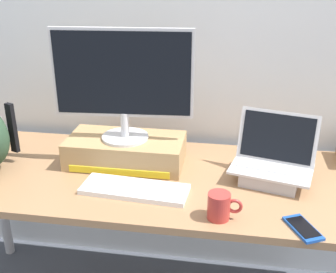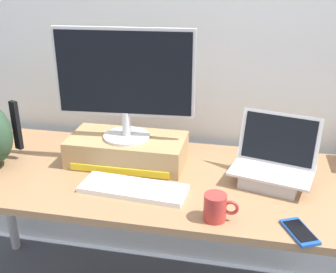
{
  "view_description": "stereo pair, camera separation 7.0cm",
  "coord_description": "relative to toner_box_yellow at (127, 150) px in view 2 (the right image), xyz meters",
  "views": [
    {
      "loc": [
        0.25,
        -1.53,
        1.59
      ],
      "look_at": [
        0.0,
        0.0,
        0.93
      ],
      "focal_mm": 45.17,
      "sensor_mm": 36.0,
      "label": 1
    },
    {
      "loc": [
        0.31,
        -1.52,
        1.59
      ],
      "look_at": [
        0.0,
        0.0,
        0.93
      ],
      "focal_mm": 45.17,
      "sensor_mm": 36.0,
      "label": 2
    }
  ],
  "objects": [
    {
      "name": "back_wall",
      "position": [
        0.2,
        0.36,
        0.49
      ],
      "size": [
        7.0,
        0.1,
        2.6
      ],
      "primitive_type": "cube",
      "color": "silver",
      "rests_on": "ground"
    },
    {
      "name": "desk",
      "position": [
        0.2,
        -0.09,
        -0.13
      ],
      "size": [
        2.08,
        0.72,
        0.75
      ],
      "color": "#99704C",
      "rests_on": "ground"
    },
    {
      "name": "open_laptop",
      "position": [
        0.62,
        -0.05,
        -0.0
      ],
      "size": [
        0.36,
        0.29,
        0.27
      ],
      "rotation": [
        0.0,
        0.0,
        -0.24
      ],
      "color": "#ADADB2",
      "rests_on": "desk"
    },
    {
      "name": "coffee_mug",
      "position": [
        0.43,
        -0.37,
        -0.01
      ],
      "size": [
        0.12,
        0.08,
        0.1
      ],
      "color": "#B2332D",
      "rests_on": "desk"
    },
    {
      "name": "external_keyboard",
      "position": [
        0.09,
        -0.24,
        -0.05
      ],
      "size": [
        0.42,
        0.18,
        0.02
      ],
      "rotation": [
        0.0,
        0.0,
        -0.07
      ],
      "color": "white",
      "rests_on": "desk"
    },
    {
      "name": "cell_phone",
      "position": [
        0.71,
        -0.39,
        -0.05
      ],
      "size": [
        0.13,
        0.16,
        0.01
      ],
      "rotation": [
        0.0,
        0.0,
        0.45
      ],
      "color": "#19479E",
      "rests_on": "desk"
    },
    {
      "name": "toner_box_yellow",
      "position": [
        0.0,
        0.0,
        0.0
      ],
      "size": [
        0.5,
        0.26,
        0.12
      ],
      "color": "#A88456",
      "rests_on": "desk"
    },
    {
      "name": "desktop_monitor",
      "position": [
        0.0,
        -0.0,
        0.31
      ],
      "size": [
        0.58,
        0.2,
        0.47
      ],
      "rotation": [
        0.0,
        0.0,
        0.08
      ],
      "color": "silver",
      "rests_on": "toner_box_yellow"
    }
  ]
}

